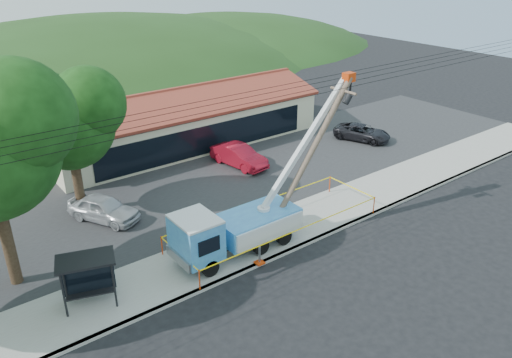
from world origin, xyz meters
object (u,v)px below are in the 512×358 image
Objects in this scene: utility_truck at (235,226)px; car_silver at (105,221)px; bus_shelter at (87,269)px; car_dark at (361,141)px; leaning_pole at (311,152)px; car_red at (239,167)px.

car_silver is (-4.11, 7.49, -1.66)m from utility_truck.
car_dark is at bearing 33.31° from bus_shelter.
utility_truck is at bearing 13.89° from bus_shelter.
leaning_pole reaches higher than car_dark.
bus_shelter is 0.64× the size of car_silver.
car_dark is (13.30, 7.76, -4.67)m from leaning_pole.
utility_truck reaches higher than bus_shelter.
utility_truck is 11.62m from car_red.
leaning_pole is at bearing -110.23° from car_red.
car_silver is 0.96× the size of car_dark.
bus_shelter is 0.60× the size of car_red.
car_silver is 22.30m from car_dark.
leaning_pole is at bearing -69.14° from car_silver.
leaning_pole is 1.79× the size of car_red.
utility_truck is at bearing -179.78° from car_dark.
utility_truck is at bearing -135.17° from car_red.
car_silver is at bearing 157.85° from car_dark.
leaning_pole is 16.09m from car_dark.
leaning_pole reaches higher than bus_shelter.
car_dark is (25.70, 6.85, -1.88)m from bus_shelter.
bus_shelter is at bearing 175.50° from utility_truck.
car_red reaches higher than car_silver.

